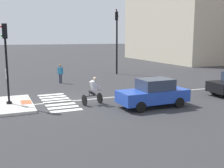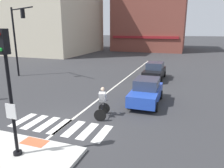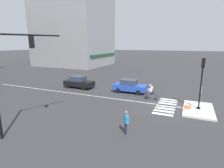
{
  "view_description": "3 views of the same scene",
  "coord_description": "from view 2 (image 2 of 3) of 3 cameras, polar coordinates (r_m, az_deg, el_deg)",
  "views": [
    {
      "loc": [
        16.74,
        -3.3,
        3.99
      ],
      "look_at": [
        0.63,
        3.56,
        1.0
      ],
      "focal_mm": 43.66,
      "sensor_mm": 36.0,
      "label": 1
    },
    {
      "loc": [
        5.76,
        -8.31,
        4.76
      ],
      "look_at": [
        0.99,
        5.13,
        1.06
      ],
      "focal_mm": 34.14,
      "sensor_mm": 36.0,
      "label": 2
    },
    {
      "loc": [
        -17.62,
        -1.86,
        5.99
      ],
      "look_at": [
        -1.0,
        5.46,
        1.93
      ],
      "focal_mm": 29.12,
      "sensor_mm": 36.0,
      "label": 3
    }
  ],
  "objects": [
    {
      "name": "car_black_eastbound_far",
      "position": [
        21.05,
        11.34,
        3.45
      ],
      "size": [
        1.89,
        4.12,
        1.64
      ],
      "color": "black",
      "rests_on": "ground"
    },
    {
      "name": "lane_centre_line",
      "position": [
        19.73,
        2.43,
        0.58
      ],
      "size": [
        0.14,
        28.0,
        0.01
      ],
      "primitive_type": "cube",
      "color": "silver",
      "rests_on": "ground"
    },
    {
      "name": "ground_plane",
      "position": [
        11.17,
        -13.99,
        -11.13
      ],
      "size": [
        300.0,
        300.0,
        0.0
      ],
      "primitive_type": "plane",
      "color": "#333335"
    },
    {
      "name": "crosswalk_stripe_a",
      "position": [
        12.59,
        -22.7,
        -8.85
      ],
      "size": [
        0.44,
        1.8,
        0.01
      ],
      "primitive_type": "cube",
      "color": "silver",
      "rests_on": "ground"
    },
    {
      "name": "car_blue_eastbound_mid",
      "position": [
        14.06,
        9.17,
        -1.95
      ],
      "size": [
        1.89,
        4.12,
        1.64
      ],
      "color": "#2347B7",
      "rests_on": "ground"
    },
    {
      "name": "traffic_light_mast",
      "position": [
        23.12,
        -24.01,
        12.44
      ],
      "size": [
        4.09,
        1.98,
        6.79
      ],
      "color": "black",
      "rests_on": "ground"
    },
    {
      "name": "tactile_pad_front",
      "position": [
        9.82,
        -20.04,
        -14.38
      ],
      "size": [
        1.1,
        0.6,
        0.01
      ],
      "primitive_type": "cube",
      "color": "#DB5B38",
      "rests_on": "traffic_island"
    },
    {
      "name": "signal_pole",
      "position": [
        8.19,
        -25.91,
        0.18
      ],
      "size": [
        0.44,
        0.38,
        4.62
      ],
      "color": "black",
      "rests_on": "traffic_island"
    },
    {
      "name": "crosswalk_stripe_d",
      "position": [
        11.24,
        -13.72,
        -10.92
      ],
      "size": [
        0.44,
        1.8,
        0.01
      ],
      "primitive_type": "cube",
      "color": "silver",
      "rests_on": "ground"
    },
    {
      "name": "crosswalk_stripe_g",
      "position": [
        10.25,
        -2.5,
        -13.11
      ],
      "size": [
        0.44,
        1.8,
        0.01
      ],
      "primitive_type": "cube",
      "color": "silver",
      "rests_on": "ground"
    },
    {
      "name": "building_corner_right",
      "position": [
        48.13,
        -18.97,
        19.09
      ],
      "size": [
        21.64,
        17.71,
        18.35
      ],
      "color": "beige",
      "rests_on": "ground"
    },
    {
      "name": "cyclist",
      "position": [
        11.71,
        -2.6,
        -4.86
      ],
      "size": [
        0.83,
        1.18,
        1.68
      ],
      "color": "black",
      "rests_on": "ground"
    },
    {
      "name": "building_corner_left",
      "position": [
        52.67,
        10.57,
        16.89
      ],
      "size": [
        15.52,
        16.04,
        14.21
      ],
      "color": "brown",
      "rests_on": "ground"
    },
    {
      "name": "traffic_island",
      "position": [
        9.26,
        -23.84,
        -17.21
      ],
      "size": [
        4.54,
        2.59,
        0.15
      ],
      "primitive_type": "cube",
      "color": "beige",
      "rests_on": "ground"
    },
    {
      "name": "crosswalk_stripe_f",
      "position": [
        10.54,
        -6.49,
        -12.39
      ],
      "size": [
        0.44,
        1.8,
        0.01
      ],
      "primitive_type": "cube",
      "color": "silver",
      "rests_on": "ground"
    },
    {
      "name": "crosswalk_stripe_b",
      "position": [
        12.11,
        -19.95,
        -9.51
      ],
      "size": [
        0.44,
        1.8,
        0.01
      ],
      "primitive_type": "cube",
      "color": "silver",
      "rests_on": "ground"
    },
    {
      "name": "crosswalk_stripe_c",
      "position": [
        11.66,
        -16.95,
        -10.21
      ],
      "size": [
        0.44,
        1.8,
        0.01
      ],
      "primitive_type": "cube",
      "color": "silver",
      "rests_on": "ground"
    },
    {
      "name": "crosswalk_stripe_e",
      "position": [
        10.87,
        -10.23,
        -11.65
      ],
      "size": [
        0.44,
        1.8,
        0.01
      ],
      "primitive_type": "cube",
      "color": "silver",
      "rests_on": "ground"
    }
  ]
}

